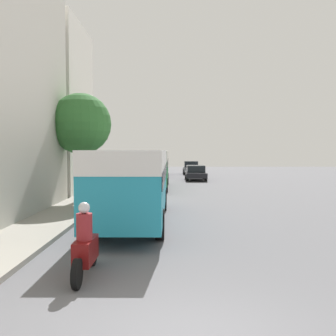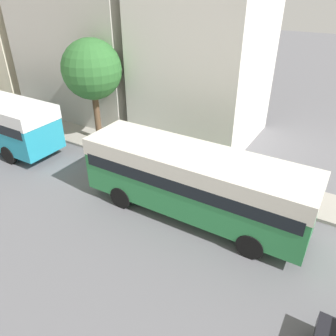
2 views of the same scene
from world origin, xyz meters
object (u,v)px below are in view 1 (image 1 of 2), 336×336
at_px(motorcycle_behind_lead, 85,247).
at_px(car_far_curb, 196,172).
at_px(bus_following, 152,164).
at_px(bus_third_in_line, 156,159).
at_px(bus_lead, 135,175).
at_px(car_crossing, 191,168).
at_px(pedestrian_near_curb, 130,167).

bearing_deg(motorcycle_behind_lead, car_far_curb, 81.09).
bearing_deg(bus_following, bus_third_in_line, 90.77).
relative_size(bus_lead, motorcycle_behind_lead, 4.32).
relative_size(bus_third_in_line, car_far_curb, 2.25).
relative_size(bus_third_in_line, motorcycle_behind_lead, 4.37).
height_order(bus_lead, bus_third_in_line, bus_lead).
height_order(car_crossing, pedestrian_near_curb, pedestrian_near_curb).
bearing_deg(car_far_curb, pedestrian_near_curb, -35.29).
height_order(bus_third_in_line, pedestrian_near_curb, bus_third_in_line).
distance_m(bus_third_in_line, pedestrian_near_curb, 3.13).
bearing_deg(bus_third_in_line, pedestrian_near_curb, -156.84).
relative_size(bus_lead, car_crossing, 2.52).
distance_m(car_crossing, car_far_curb, 9.16).
relative_size(bus_lead, bus_following, 1.05).
relative_size(bus_following, bus_third_in_line, 0.95).
xyz_separation_m(bus_following, car_crossing, (3.88, 16.72, -1.07)).
distance_m(car_far_curb, pedestrian_near_curb, 8.34).
bearing_deg(bus_third_in_line, car_far_curb, -56.11).
bearing_deg(bus_following, bus_lead, -89.88).
xyz_separation_m(bus_lead, pedestrian_near_curb, (-2.98, 25.76, -0.85)).
distance_m(bus_third_in_line, car_crossing, 5.25).
bearing_deg(car_far_curb, bus_following, 63.05).
xyz_separation_m(motorcycle_behind_lead, pedestrian_near_curb, (-2.49, 32.32, 0.35)).
xyz_separation_m(bus_third_in_line, motorcycle_behind_lead, (-0.28, -33.50, -1.18)).
height_order(bus_third_in_line, motorcycle_behind_lead, bus_third_in_line).
relative_size(bus_lead, bus_third_in_line, 0.99).
distance_m(bus_lead, bus_third_in_line, 26.95).
height_order(motorcycle_behind_lead, pedestrian_near_curb, pedestrian_near_curb).
xyz_separation_m(bus_lead, motorcycle_behind_lead, (-0.50, -6.56, -1.20)).
distance_m(bus_following, motorcycle_behind_lead, 19.98).
bearing_deg(car_crossing, motorcycle_behind_lead, 83.24).
bearing_deg(bus_third_in_line, bus_lead, -89.55).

